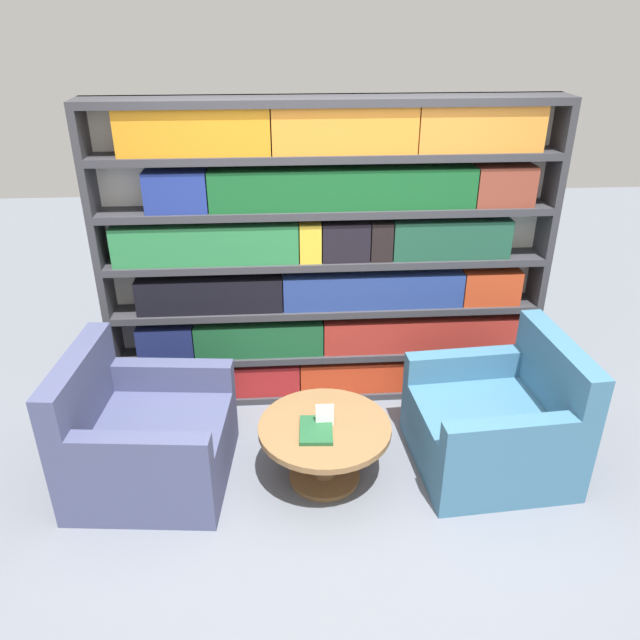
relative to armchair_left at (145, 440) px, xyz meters
The scene contains 7 objects.
ground_plane 1.30m from the armchair_left, 18.94° to the right, with size 14.00×14.00×0.00m, color slate.
bookshelf 1.71m from the armchair_left, 37.03° to the left, with size 3.12×0.30×2.18m.
armchair_left is the anchor object (origin of this frame).
armchair_right 2.22m from the armchair_left, ahead, with size 0.98×0.97×0.87m.
coffee_table 1.11m from the armchair_left, ahead, with size 0.81×0.81×0.41m.
table_sign 1.13m from the armchair_left, ahead, with size 0.11×0.06×0.15m.
stray_book 1.07m from the armchair_left, ahead, with size 0.21×0.28×0.02m.
Camera 1 is at (-0.32, -2.75, 2.70)m, focal length 35.00 mm.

